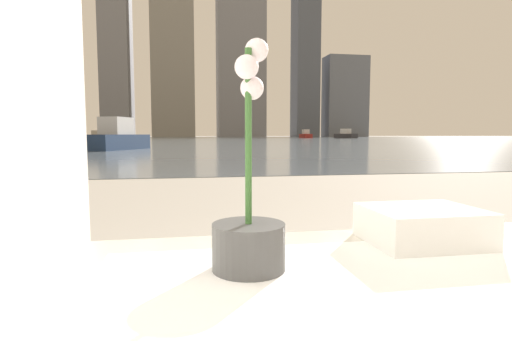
# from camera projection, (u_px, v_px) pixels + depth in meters

# --- Properties ---
(potted_orchid) EXTENTS (0.13, 0.13, 0.42)m
(potted_orchid) POSITION_uv_depth(u_px,v_px,m) (249.00, 222.00, 0.72)
(potted_orchid) COLOR #4C4C4C
(potted_orchid) RESTS_ON bathtub
(towel_stack) EXTENTS (0.25, 0.20, 0.08)m
(towel_stack) POSITION_uv_depth(u_px,v_px,m) (422.00, 225.00, 0.91)
(towel_stack) COLOR white
(towel_stack) RESTS_ON bathtub
(harbor_water) EXTENTS (180.00, 110.00, 0.01)m
(harbor_water) POSITION_uv_depth(u_px,v_px,m) (188.00, 139.00, 60.88)
(harbor_water) COLOR slate
(harbor_water) RESTS_ON ground_plane
(harbor_boat_0) EXTENTS (2.41, 3.74, 1.33)m
(harbor_boat_0) POSITION_uv_depth(u_px,v_px,m) (95.00, 136.00, 61.57)
(harbor_boat_0) COLOR #2D2D33
(harbor_boat_0) RESTS_ON harbor_water
(harbor_boat_1) EXTENTS (3.22, 5.01, 1.78)m
(harbor_boat_1) POSITION_uv_depth(u_px,v_px,m) (346.00, 135.00, 74.81)
(harbor_boat_1) COLOR #2D2D33
(harbor_boat_1) RESTS_ON harbor_water
(harbor_boat_3) EXTENTS (2.88, 4.39, 1.56)m
(harbor_boat_3) POSITION_uv_depth(u_px,v_px,m) (117.00, 138.00, 19.28)
(harbor_boat_3) COLOR navy
(harbor_boat_3) RESTS_ON harbor_water
(harbor_boat_4) EXTENTS (1.72, 4.60, 1.71)m
(harbor_boat_4) POSITION_uv_depth(u_px,v_px,m) (306.00, 135.00, 79.61)
(harbor_boat_4) COLOR maroon
(harbor_boat_4) RESTS_ON harbor_water
(harbor_boat_5) EXTENTS (2.23, 3.70, 1.31)m
(harbor_boat_5) POSITION_uv_depth(u_px,v_px,m) (2.00, 136.00, 55.50)
(harbor_boat_5) COLOR #335647
(harbor_boat_5) RESTS_ON harbor_water
(skyline_tower_1) EXTENTS (7.40, 13.85, 73.60)m
(skyline_tower_1) POSITION_uv_depth(u_px,v_px,m) (115.00, 2.00, 109.14)
(skyline_tower_1) COLOR slate
(skyline_tower_1) RESTS_ON ground_plane
(skyline_tower_2) EXTENTS (11.70, 12.54, 44.99)m
(skyline_tower_2) POSITION_uv_depth(u_px,v_px,m) (173.00, 57.00, 113.14)
(skyline_tower_2) COLOR gray
(skyline_tower_2) RESTS_ON ground_plane
(skyline_tower_3) EXTENTS (13.56, 10.37, 52.80)m
(skyline_tower_3) POSITION_uv_depth(u_px,v_px,m) (240.00, 46.00, 116.19)
(skyline_tower_3) COLOR slate
(skyline_tower_3) RESTS_ON ground_plane
(skyline_tower_4) EXTENTS (6.97, 8.24, 60.85)m
(skyline_tower_4) POSITION_uv_depth(u_px,v_px,m) (306.00, 35.00, 119.30)
(skyline_tower_4) COLOR #4C515B
(skyline_tower_4) RESTS_ON ground_plane
(skyline_tower_5) EXTENTS (12.80, 7.24, 24.43)m
(skyline_tower_5) POSITION_uv_depth(u_px,v_px,m) (345.00, 97.00, 123.23)
(skyline_tower_5) COLOR slate
(skyline_tower_5) RESTS_ON ground_plane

